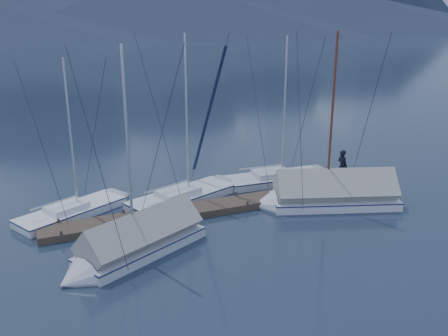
{
  "coord_description": "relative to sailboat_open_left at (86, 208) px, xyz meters",
  "views": [
    {
      "loc": [
        -8.83,
        -18.75,
        9.31
      ],
      "look_at": [
        0.0,
        2.0,
        2.2
      ],
      "focal_mm": 38.0,
      "sensor_mm": 36.0,
      "label": 1
    }
  ],
  "objects": [
    {
      "name": "person",
      "position": [
        14.06,
        -2.19,
        1.14
      ],
      "size": [
        0.55,
        0.75,
        1.89
      ],
      "primitive_type": "imported",
      "rotation": [
        0.0,
        0.0,
        1.72
      ],
      "color": "black",
      "rests_on": "dock"
    },
    {
      "name": "mooring_posts",
      "position": [
        6.06,
        -2.54,
        0.2
      ],
      "size": [
        15.12,
        1.52,
        0.35
      ],
      "color": "#382D23",
      "rests_on": "ground"
    },
    {
      "name": "dock",
      "position": [
        6.56,
        -2.54,
        -0.04
      ],
      "size": [
        18.0,
        1.5,
        0.54
      ],
      "color": "#382D23",
      "rests_on": "ground"
    },
    {
      "name": "sailboat_covered_near",
      "position": [
        11.5,
        -4.14,
        0.34
      ],
      "size": [
        7.84,
        4.57,
        9.76
      ],
      "color": "silver",
      "rests_on": "ground"
    },
    {
      "name": "sailboat_open_left",
      "position": [
        0.0,
        0.0,
        0.0
      ],
      "size": [
        6.46,
        4.51,
        8.4
      ],
      "color": "white",
      "rests_on": "ground"
    },
    {
      "name": "sailboat_covered_far",
      "position": [
        1.08,
        -5.75,
        0.31
      ],
      "size": [
        6.83,
        4.72,
        9.32
      ],
      "color": "silver",
      "rests_on": "ground"
    },
    {
      "name": "sailboat_open_right",
      "position": [
        11.93,
        0.05,
        0.02
      ],
      "size": [
        7.13,
        3.03,
        9.31
      ],
      "color": "silver",
      "rests_on": "ground"
    },
    {
      "name": "sailboat_open_mid",
      "position": [
        5.81,
        -0.32,
        0.02
      ],
      "size": [
        7.45,
        4.47,
        9.53
      ],
      "color": "silver",
      "rests_on": "ground"
    },
    {
      "name": "ground",
      "position": [
        6.56,
        -4.54,
        -0.15
      ],
      "size": [
        1000.0,
        1000.0,
        0.0
      ],
      "primitive_type": "plane",
      "color": "#15202F",
      "rests_on": "ground"
    }
  ]
}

